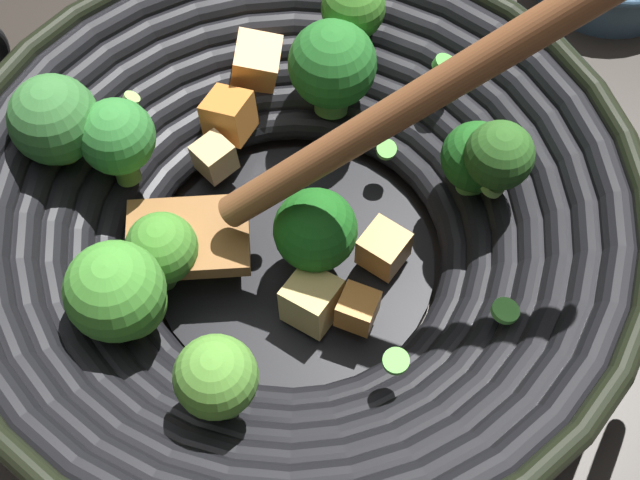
{
  "coord_description": "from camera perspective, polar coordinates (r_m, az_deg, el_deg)",
  "views": [
    {
      "loc": [
        0.12,
        -0.26,
        0.49
      ],
      "look_at": [
        0.01,
        0.01,
        0.03
      ],
      "focal_mm": 52.15,
      "sensor_mm": 36.0,
      "label": 1
    }
  ],
  "objects": [
    {
      "name": "ground_plane",
      "position": [
        0.57,
        -1.55,
        -1.69
      ],
      "size": [
        4.0,
        4.0,
        0.0
      ],
      "primitive_type": "plane",
      "color": "#28231E"
    },
    {
      "name": "wok",
      "position": [
        0.52,
        -1.86,
        1.43
      ],
      "size": [
        0.43,
        0.4,
        0.27
      ],
      "color": "black",
      "rests_on": "ground"
    }
  ]
}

